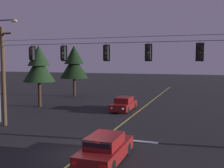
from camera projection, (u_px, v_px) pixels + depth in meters
name	position (u px, v px, depth m)	size (l,w,h in m)	color
ground_plane	(82.00, 155.00, 14.52)	(180.00, 180.00, 0.00)	black
lane_centre_stripe	(130.00, 118.00, 23.99)	(0.14, 60.00, 0.01)	#D1C64C
stop_bar_paint	(132.00, 140.00, 17.16)	(3.40, 0.36, 0.01)	silver
signal_span_assembly	(107.00, 77.00, 17.99)	(19.13, 0.32, 7.72)	#423021
traffic_light_leftmost	(32.00, 54.00, 19.77)	(0.48, 0.41, 1.22)	black
traffic_light_left_inner	(63.00, 53.00, 18.91)	(0.48, 0.41, 1.22)	black
traffic_light_centre	(106.00, 53.00, 17.86)	(0.48, 0.41, 1.22)	black
traffic_light_right_inner	(148.00, 52.00, 16.92)	(0.48, 0.41, 1.22)	black
traffic_light_rightmost	(200.00, 52.00, 15.90)	(0.48, 0.41, 1.22)	black
car_waiting_near_lane	(105.00, 149.00, 13.56)	(1.80, 4.33, 1.39)	maroon
car_oncoming_lead	(124.00, 104.00, 27.51)	(1.80, 4.42, 1.39)	maroon
street_lamp_corner	(1.00, 61.00, 21.90)	(2.11, 0.30, 8.51)	#4C4F54
tree_verge_near	(39.00, 65.00, 29.48)	(3.54, 3.54, 6.87)	#332316
tree_verge_far	(74.00, 64.00, 38.01)	(4.05, 4.05, 7.30)	#332316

